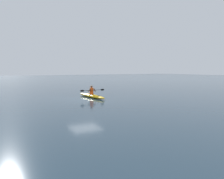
{
  "coord_description": "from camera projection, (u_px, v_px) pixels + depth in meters",
  "views": [
    {
      "loc": [
        7.48,
        17.75,
        2.51
      ],
      "look_at": [
        -0.39,
        3.94,
        1.1
      ],
      "focal_mm": 36.8,
      "sensor_mm": 36.0,
      "label": 1
    }
  ],
  "objects": [
    {
      "name": "kayak",
      "position": [
        91.0,
        96.0,
        20.47
      ],
      "size": [
        0.84,
        4.61,
        0.29
      ],
      "color": "#EAB214",
      "rests_on": "ground"
    },
    {
      "name": "kayaker",
      "position": [
        92.0,
        90.0,
        20.38
      ],
      "size": [
        2.4,
        0.44,
        0.78
      ],
      "color": "#E04C14",
      "rests_on": "kayak"
    },
    {
      "name": "ground_plane",
      "position": [
        85.0,
        99.0,
        19.27
      ],
      "size": [
        160.0,
        160.0,
        0.0
      ],
      "primitive_type": "plane",
      "color": "#233847"
    }
  ]
}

